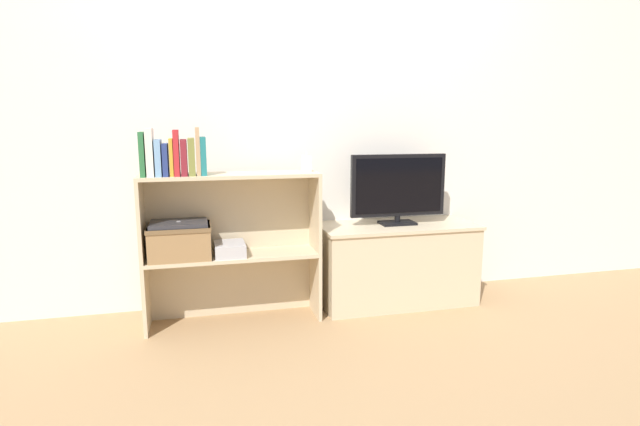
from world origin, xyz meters
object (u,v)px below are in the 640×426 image
book_mustard (172,157)px  storage_basket_left (180,240)px  book_skyblue (158,158)px  book_navy (166,160)px  tv (398,187)px  laptop (179,223)px  tv_stand (396,263)px  book_maroon (184,157)px  baby_monitor (306,164)px  magazine_stack (230,249)px  book_olive (192,157)px  book_teal (203,156)px  book_forest (143,154)px  book_crimson (176,153)px  book_ivory (150,152)px  book_tan (198,151)px

book_mustard → storage_basket_left: bearing=43.3°
book_skyblue → book_navy: book_skyblue is taller
tv → laptop: size_ratio=2.01×
tv_stand → book_maroon: bearing=-175.1°
tv → baby_monitor: bearing=-172.9°
laptop → magazine_stack: 0.32m
book_olive → storage_basket_left: book_olive is taller
book_teal → laptop: book_teal is taller
book_navy → book_maroon: (0.09, 0.00, 0.01)m
book_olive → book_forest: bearing=180.0°
book_crimson → storage_basket_left: book_crimson is taller
book_crimson → book_maroon: book_crimson is taller
book_forest → book_ivory: bearing=-0.0°
tv → magazine_stack: (-1.06, -0.10, -0.31)m
book_tan → book_teal: size_ratio=1.25×
book_teal → book_olive: bearing=-180.0°
book_crimson → book_olive: book_crimson is taller
book_navy → storage_basket_left: book_navy is taller
book_maroon → book_olive: book_olive is taller
book_olive → magazine_stack: book_olive is taller
book_mustard → book_tan: size_ratio=0.77×
book_forest → laptop: 0.42m
tv_stand → baby_monitor: baby_monitor is taller
baby_monitor → book_navy: bearing=-177.6°
magazine_stack → laptop: bearing=178.9°
book_tan → magazine_stack: bearing=4.7°
book_olive → laptop: 0.38m
book_ivory → book_tan: 0.24m
book_navy → book_skyblue: bearing=180.0°
book_forest → book_maroon: book_forest is taller
book_mustard → tv: bearing=4.6°
tv_stand → magazine_stack: (-1.06, -0.10, 0.18)m
book_navy → book_mustard: 0.03m
book_ivory → tv_stand: bearing=4.3°
book_olive → laptop: book_olive is taller
book_skyblue → baby_monitor: book_skyblue is taller
book_tan → book_navy: bearing=180.0°
book_forest → baby_monitor: book_forest is taller
book_ivory → book_teal: 0.27m
book_skyblue → magazine_stack: size_ratio=0.90×
storage_basket_left → laptop: (-0.00, 0.00, 0.09)m
tv → book_mustard: book_mustard is taller
book_tan → book_ivory: bearing=-180.0°
storage_basket_left → laptop: bearing=180.0°
tv → baby_monitor: 0.63m
tv_stand → book_navy: book_navy is taller
book_forest → book_olive: book_forest is taller
book_mustard → magazine_stack: book_mustard is taller
laptop → book_maroon: bearing=-22.1°
book_navy → book_forest: bearing=180.0°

